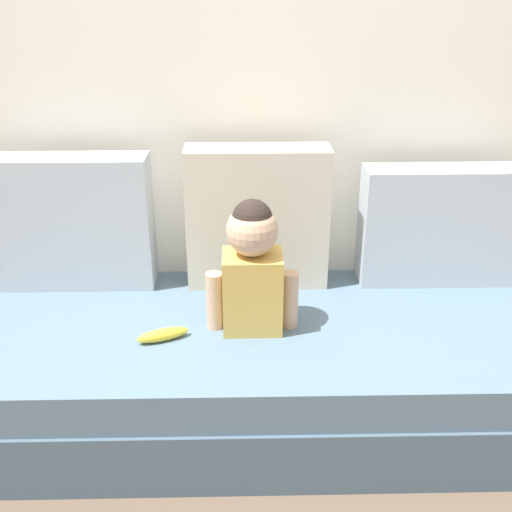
{
  "coord_description": "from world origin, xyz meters",
  "views": [
    {
      "loc": [
        -0.05,
        -1.77,
        1.41
      ],
      "look_at": [
        -0.01,
        0.0,
        0.61
      ],
      "focal_mm": 42.09,
      "sensor_mm": 36.0,
      "label": 1
    }
  ],
  "objects_px": {
    "throw_pillow_left": "(73,222)",
    "couch": "(260,367)",
    "banana": "(163,335)",
    "throw_pillow_right": "(439,226)",
    "toddler": "(252,265)",
    "throw_pillow_center": "(257,217)"
  },
  "relations": [
    {
      "from": "throw_pillow_left",
      "to": "couch",
      "type": "bearing_deg",
      "value": -24.98
    },
    {
      "from": "throw_pillow_left",
      "to": "banana",
      "type": "relative_size",
      "value": 3.42
    },
    {
      "from": "couch",
      "to": "throw_pillow_left",
      "type": "height_order",
      "value": "throw_pillow_left"
    },
    {
      "from": "couch",
      "to": "banana",
      "type": "distance_m",
      "value": 0.39
    },
    {
      "from": "throw_pillow_right",
      "to": "toddler",
      "type": "distance_m",
      "value": 0.79
    },
    {
      "from": "toddler",
      "to": "banana",
      "type": "distance_m",
      "value": 0.37
    },
    {
      "from": "throw_pillow_center",
      "to": "toddler",
      "type": "relative_size",
      "value": 1.17
    },
    {
      "from": "banana",
      "to": "toddler",
      "type": "bearing_deg",
      "value": 15.49
    },
    {
      "from": "couch",
      "to": "banana",
      "type": "height_order",
      "value": "banana"
    },
    {
      "from": "couch",
      "to": "throw_pillow_left",
      "type": "relative_size",
      "value": 3.8
    },
    {
      "from": "throw_pillow_center",
      "to": "banana",
      "type": "bearing_deg",
      "value": -126.89
    },
    {
      "from": "throw_pillow_left",
      "to": "throw_pillow_right",
      "type": "relative_size",
      "value": 0.99
    },
    {
      "from": "couch",
      "to": "throw_pillow_center",
      "type": "height_order",
      "value": "throw_pillow_center"
    },
    {
      "from": "couch",
      "to": "throw_pillow_right",
      "type": "xyz_separation_m",
      "value": [
        0.68,
        0.32,
        0.41
      ]
    },
    {
      "from": "couch",
      "to": "throw_pillow_right",
      "type": "distance_m",
      "value": 0.86
    },
    {
      "from": "couch",
      "to": "throw_pillow_center",
      "type": "bearing_deg",
      "value": 90.0
    },
    {
      "from": "throw_pillow_center",
      "to": "throw_pillow_right",
      "type": "bearing_deg",
      "value": 0.0
    },
    {
      "from": "throw_pillow_left",
      "to": "throw_pillow_center",
      "type": "bearing_deg",
      "value": 0.0
    },
    {
      "from": "throw_pillow_right",
      "to": "toddler",
      "type": "relative_size",
      "value": 1.3
    },
    {
      "from": "throw_pillow_center",
      "to": "banana",
      "type": "xyz_separation_m",
      "value": [
        -0.32,
        -0.42,
        -0.24
      ]
    },
    {
      "from": "throw_pillow_left",
      "to": "throw_pillow_center",
      "type": "xyz_separation_m",
      "value": [
        0.68,
        0.0,
        0.01
      ]
    },
    {
      "from": "couch",
      "to": "toddler",
      "type": "distance_m",
      "value": 0.41
    }
  ]
}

